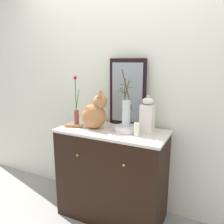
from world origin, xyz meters
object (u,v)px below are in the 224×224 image
cat_sitting (95,113)px  candle_pillar (137,129)px  vase_glass_clear (126,111)px  jar_lidded_porcelain (147,116)px  bowl_porcelain (126,129)px  sideboard (112,174)px  mirror_leaning (127,93)px  vase_slim_green (76,113)px

cat_sitting → candle_pillar: bearing=-4.8°
vase_glass_clear → jar_lidded_porcelain: (0.19, 0.06, -0.04)m
cat_sitting → candle_pillar: (0.45, -0.04, -0.09)m
bowl_porcelain → candle_pillar: bearing=-29.9°
sideboard → cat_sitting: cat_sitting is taller
mirror_leaning → candle_pillar: mirror_leaning is taller
bowl_porcelain → vase_glass_clear: (-0.00, -0.00, 0.18)m
cat_sitting → jar_lidded_porcelain: (0.50, 0.10, 0.01)m
mirror_leaning → jar_lidded_porcelain: mirror_leaning is taller
mirror_leaning → vase_glass_clear: 0.26m
sideboard → jar_lidded_porcelain: bearing=13.3°
vase_slim_green → jar_lidded_porcelain: vase_slim_green is taller
mirror_leaning → vase_glass_clear: mirror_leaning is taller
vase_slim_green → cat_sitting: bearing=7.0°
cat_sitting → bowl_porcelain: cat_sitting is taller
vase_glass_clear → jar_lidded_porcelain: size_ratio=1.51×
mirror_leaning → candle_pillar: (0.21, -0.29, -0.28)m
sideboard → mirror_leaning: bearing=74.4°
sideboard → mirror_leaning: (0.06, 0.23, 0.81)m
cat_sitting → vase_glass_clear: vase_glass_clear is taller
sideboard → bowl_porcelain: 0.51m
cat_sitting → bowl_porcelain: (0.32, 0.04, -0.13)m
mirror_leaning → vase_glass_clear: bearing=-70.7°
jar_lidded_porcelain → cat_sitting: bearing=-168.8°
cat_sitting → vase_slim_green: 0.20m
vase_slim_green → candle_pillar: (0.65, -0.01, -0.08)m
sideboard → bowl_porcelain: bearing=7.6°
vase_glass_clear → jar_lidded_porcelain: bearing=17.5°
vase_glass_clear → jar_lidded_porcelain: 0.20m
cat_sitting → candle_pillar: size_ratio=3.26×
mirror_leaning → vase_slim_green: mirror_leaning is taller
mirror_leaning → cat_sitting: mirror_leaning is taller
bowl_porcelain → candle_pillar: candle_pillar is taller
mirror_leaning → vase_slim_green: size_ratio=1.33×
vase_slim_green → jar_lidded_porcelain: size_ratio=1.45×
vase_slim_green → mirror_leaning: bearing=31.9°
sideboard → vase_slim_green: (-0.38, -0.05, 0.61)m
sideboard → jar_lidded_porcelain: (0.33, 0.08, 0.63)m
sideboard → vase_glass_clear: bearing=7.4°
jar_lidded_porcelain → candle_pillar: size_ratio=2.67×
sideboard → mirror_leaning: 0.84m
mirror_leaning → vase_slim_green: (-0.44, -0.28, -0.20)m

